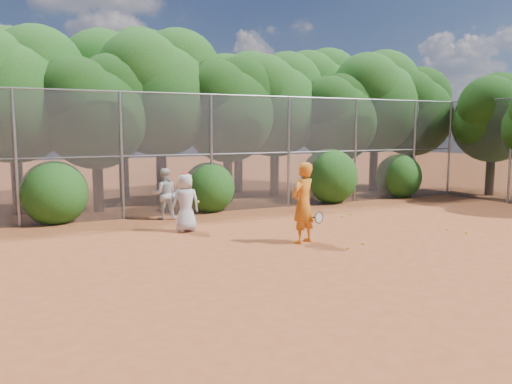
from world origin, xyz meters
TOP-DOWN VIEW (x-y plane):
  - ground at (0.00, 0.00)m, footprint 80.00×80.00m
  - fence_back at (-0.12, 6.00)m, footprint 20.05×0.09m
  - fence_side at (10.00, 3.00)m, footprint 0.09×6.09m
  - tree_1 at (-6.94, 8.54)m, footprint 4.64×4.03m
  - tree_2 at (-4.45, 7.83)m, footprint 3.99×3.47m
  - tree_3 at (-1.94, 8.84)m, footprint 4.89×4.26m
  - tree_4 at (0.55, 8.24)m, footprint 4.19×3.64m
  - tree_5 at (3.06, 9.04)m, footprint 4.51×3.92m
  - tree_6 at (5.55, 8.03)m, footprint 3.86×3.36m
  - tree_7 at (8.06, 8.64)m, footprint 4.77×4.14m
  - tree_8 at (10.05, 8.34)m, footprint 4.25×3.70m
  - tree_10 at (-2.93, 11.05)m, footprint 5.15×4.48m
  - tree_11 at (2.06, 10.64)m, footprint 4.64×4.03m
  - tree_12 at (6.56, 11.24)m, footprint 5.02×4.37m
  - tree_13 at (11.45, 5.03)m, footprint 3.86×3.36m
  - bush_0 at (-6.00, 6.30)m, footprint 2.00×2.00m
  - bush_1 at (-1.00, 6.30)m, footprint 1.80×1.80m
  - bush_2 at (4.00, 6.30)m, footprint 2.20×2.20m
  - bush_3 at (7.50, 6.30)m, footprint 1.90×1.90m
  - player_yellow at (-0.59, 0.64)m, footprint 0.94×0.73m
  - player_teen at (-2.81, 3.25)m, footprint 0.82×0.56m
  - player_white at (-2.83, 5.40)m, footprint 0.93×0.83m
  - ball_0 at (3.90, 0.20)m, footprint 0.07×0.07m
  - ball_1 at (2.45, 3.22)m, footprint 0.07×0.07m
  - ball_2 at (0.63, -0.20)m, footprint 0.07×0.07m
  - ball_3 at (4.01, -0.36)m, footprint 0.07×0.07m
  - ball_4 at (0.02, -0.43)m, footprint 0.07×0.07m
  - ball_5 at (2.95, 3.45)m, footprint 0.07×0.07m

SIDE VIEW (x-z plane):
  - ground at x=0.00m, z-range 0.00..0.00m
  - ball_0 at x=3.90m, z-range 0.00..0.07m
  - ball_1 at x=2.45m, z-range 0.00..0.07m
  - ball_2 at x=0.63m, z-range 0.00..0.07m
  - ball_3 at x=4.01m, z-range 0.00..0.07m
  - ball_4 at x=0.02m, z-range 0.00..0.07m
  - ball_5 at x=2.95m, z-range 0.00..0.07m
  - player_white at x=-2.83m, z-range 0.00..1.62m
  - player_teen at x=-2.81m, z-range -0.01..1.66m
  - bush_1 at x=-1.00m, z-range 0.00..1.80m
  - bush_3 at x=7.50m, z-range 0.00..1.90m
  - bush_0 at x=-6.00m, z-range 0.00..2.00m
  - player_yellow at x=-0.59m, z-range 0.00..2.03m
  - bush_2 at x=4.00m, z-range 0.00..2.20m
  - fence_side at x=10.00m, z-range 0.04..4.06m
  - fence_back at x=-0.12m, z-range 0.04..4.06m
  - tree_6 at x=5.55m, z-range 0.82..6.11m
  - tree_13 at x=11.45m, z-range 0.82..6.11m
  - tree_2 at x=-4.45m, z-range 0.85..6.32m
  - tree_4 at x=0.55m, z-range 0.89..6.62m
  - tree_8 at x=10.05m, z-range 0.91..6.73m
  - tree_5 at x=3.06m, z-range 0.96..7.13m
  - tree_1 at x=-6.94m, z-range 0.99..7.34m
  - tree_11 at x=2.06m, z-range 0.99..7.34m
  - tree_7 at x=8.06m, z-range 1.02..7.54m
  - tree_3 at x=-1.94m, z-range 1.04..7.75m
  - tree_12 at x=6.56m, z-range 1.07..7.95m
  - tree_10 at x=-2.93m, z-range 1.10..8.16m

